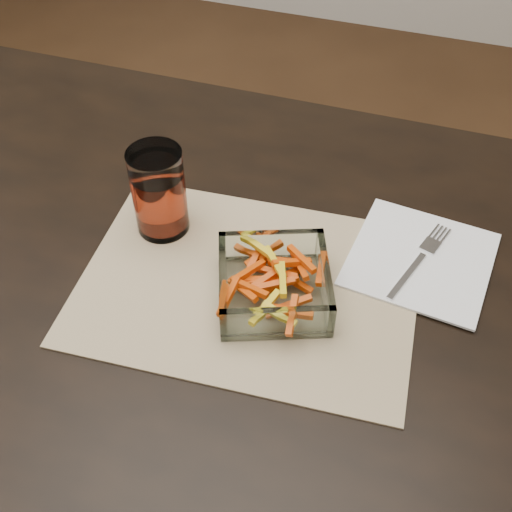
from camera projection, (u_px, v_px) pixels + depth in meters
The scene contains 6 objects.
dining_table at pixel (156, 299), 0.97m from camera, with size 1.60×0.90×0.75m.
placemat at pixel (248, 284), 0.87m from camera, with size 0.45×0.33×0.00m, color tan.
glass_bowl at pixel (274, 286), 0.84m from camera, with size 0.18×0.18×0.06m.
tumbler at pixel (159, 194), 0.90m from camera, with size 0.08×0.08×0.13m.
napkin at pixel (421, 259), 0.90m from camera, with size 0.19×0.19×0.00m, color white.
fork at pixel (420, 258), 0.89m from camera, with size 0.07×0.16×0.00m.
Camera 1 is at (0.33, -0.54, 1.41)m, focal length 45.00 mm.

